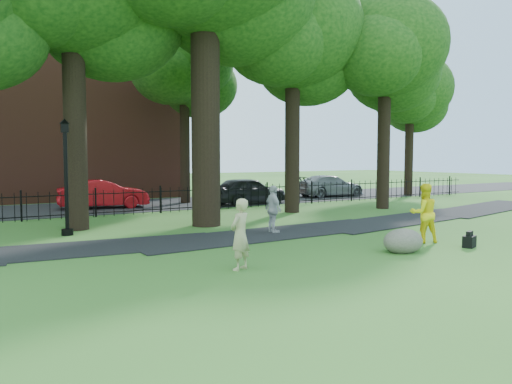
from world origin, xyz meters
TOP-DOWN VIEW (x-y plane):
  - ground at (0.00, 0.00)m, footprint 120.00×120.00m
  - footpath at (1.00, 3.90)m, footprint 36.07×3.85m
  - street at (0.00, 16.00)m, footprint 80.00×7.00m
  - iron_fence at (0.00, 12.00)m, footprint 44.00×0.04m
  - brick_building at (-4.00, 24.00)m, footprint 18.00×8.00m
  - tree_row at (0.52, 8.40)m, footprint 26.82×7.96m
  - woman at (-2.59, -0.23)m, footprint 0.74×0.64m
  - man at (4.16, 0.05)m, footprint 1.10×1.00m
  - pedestrian at (1.17, 4.05)m, footprint 0.48×1.01m
  - boulder at (2.43, -0.70)m, footprint 1.25×0.95m
  - lamppost at (-5.08, 7.34)m, footprint 0.39×0.39m
  - backpack at (4.66, -1.23)m, footprint 0.53×0.43m
  - red_bag at (3.62, 0.24)m, footprint 0.39×0.28m
  - red_sedan at (-1.78, 15.50)m, footprint 4.65×2.14m
  - grey_car at (5.67, 13.50)m, footprint 4.59×2.10m
  - silver_car at (12.99, 15.21)m, footprint 4.95×2.15m

SIDE VIEW (x-z plane):
  - ground at x=0.00m, z-range 0.00..0.00m
  - footpath at x=1.00m, z-range -0.01..0.01m
  - street at x=0.00m, z-range -0.01..0.01m
  - red_bag at x=3.62m, z-range 0.00..0.24m
  - backpack at x=4.66m, z-range 0.00..0.34m
  - boulder at x=2.43m, z-range 0.00..0.72m
  - iron_fence at x=0.00m, z-range 0.00..1.20m
  - silver_car at x=12.99m, z-range 0.00..1.42m
  - red_sedan at x=-1.78m, z-range 0.00..1.48m
  - grey_car at x=5.67m, z-range 0.00..1.53m
  - pedestrian at x=1.17m, z-range 0.00..1.68m
  - woman at x=-2.59m, z-range 0.00..1.70m
  - man at x=4.16m, z-range 0.00..1.85m
  - lamppost at x=-5.08m, z-range -0.04..3.92m
  - brick_building at x=-4.00m, z-range 0.00..12.00m
  - tree_row at x=0.52m, z-range 1.94..14.36m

